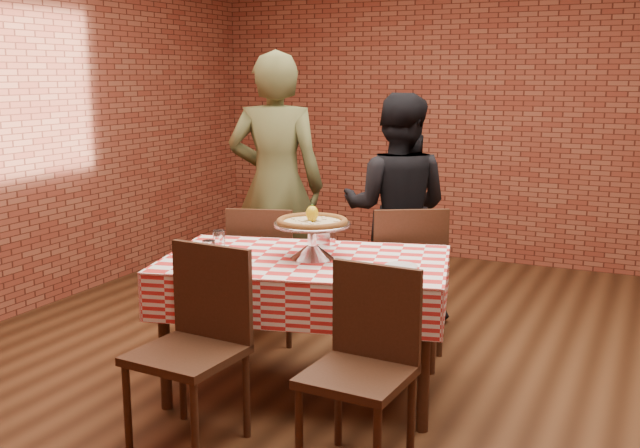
{
  "coord_description": "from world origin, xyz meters",
  "views": [
    {
      "loc": [
        1.47,
        -3.89,
        1.74
      ],
      "look_at": [
        -0.23,
        -0.25,
        0.93
      ],
      "focal_mm": 42.06,
      "sensor_mm": 36.0,
      "label": 1
    }
  ],
  "objects_px": {
    "water_glass_right": "(219,240)",
    "chair_near_left": "(186,351)",
    "pizza_stand": "(312,241)",
    "pizza": "(312,223)",
    "chair_near_right": "(357,376)",
    "water_glass_left": "(209,251)",
    "chair_far_right": "(403,276)",
    "condiment_caddy": "(325,234)",
    "diner_olive": "(276,186)",
    "diner_black": "(396,209)",
    "chair_far_left": "(266,272)",
    "table": "(305,326)"
  },
  "relations": [
    {
      "from": "water_glass_right",
      "to": "chair_near_left",
      "type": "xyz_separation_m",
      "value": [
        0.3,
        -0.78,
        -0.34
      ]
    },
    {
      "from": "pizza_stand",
      "to": "pizza",
      "type": "relative_size",
      "value": 1.11
    },
    {
      "from": "pizza",
      "to": "chair_near_right",
      "type": "relative_size",
      "value": 0.42
    },
    {
      "from": "water_glass_left",
      "to": "chair_far_right",
      "type": "distance_m",
      "value": 1.39
    },
    {
      "from": "chair_near_left",
      "to": "chair_near_right",
      "type": "relative_size",
      "value": 1.03
    },
    {
      "from": "pizza",
      "to": "chair_far_right",
      "type": "relative_size",
      "value": 0.41
    },
    {
      "from": "condiment_caddy",
      "to": "diner_olive",
      "type": "height_order",
      "value": "diner_olive"
    },
    {
      "from": "diner_olive",
      "to": "diner_black",
      "type": "distance_m",
      "value": 0.87
    },
    {
      "from": "pizza",
      "to": "chair_far_right",
      "type": "xyz_separation_m",
      "value": [
        0.23,
        0.86,
        -0.48
      ]
    },
    {
      "from": "chair_near_right",
      "to": "chair_far_left",
      "type": "distance_m",
      "value": 1.82
    },
    {
      "from": "chair_far_right",
      "to": "table",
      "type": "bearing_deg",
      "value": 43.26
    },
    {
      "from": "pizza",
      "to": "chair_near_left",
      "type": "xyz_separation_m",
      "value": [
        -0.26,
        -0.82,
        -0.48
      ]
    },
    {
      "from": "chair_near_left",
      "to": "diner_olive",
      "type": "relative_size",
      "value": 0.49
    },
    {
      "from": "chair_near_left",
      "to": "table",
      "type": "bearing_deg",
      "value": 78.46
    },
    {
      "from": "pizza_stand",
      "to": "water_glass_right",
      "type": "xyz_separation_m",
      "value": [
        -0.56,
        -0.04,
        -0.04
      ]
    },
    {
      "from": "chair_far_right",
      "to": "chair_near_left",
      "type": "bearing_deg",
      "value": 43.73
    },
    {
      "from": "chair_near_right",
      "to": "pizza",
      "type": "bearing_deg",
      "value": 131.5
    },
    {
      "from": "table",
      "to": "pizza_stand",
      "type": "distance_m",
      "value": 0.48
    },
    {
      "from": "water_glass_right",
      "to": "diner_olive",
      "type": "relative_size",
      "value": 0.06
    },
    {
      "from": "table",
      "to": "water_glass_left",
      "type": "relative_size",
      "value": 13.8
    },
    {
      "from": "chair_far_right",
      "to": "diner_black",
      "type": "relative_size",
      "value": 0.58
    },
    {
      "from": "water_glass_left",
      "to": "chair_far_right",
      "type": "height_order",
      "value": "chair_far_right"
    },
    {
      "from": "pizza",
      "to": "diner_black",
      "type": "relative_size",
      "value": 0.24
    },
    {
      "from": "table",
      "to": "pizza",
      "type": "relative_size",
      "value": 3.91
    },
    {
      "from": "water_glass_right",
      "to": "table",
      "type": "bearing_deg",
      "value": 2.38
    },
    {
      "from": "chair_far_left",
      "to": "water_glass_right",
      "type": "bearing_deg",
      "value": 79.56
    },
    {
      "from": "pizza_stand",
      "to": "water_glass_left",
      "type": "height_order",
      "value": "pizza_stand"
    },
    {
      "from": "water_glass_right",
      "to": "chair_far_left",
      "type": "height_order",
      "value": "chair_far_left"
    },
    {
      "from": "chair_far_right",
      "to": "diner_olive",
      "type": "height_order",
      "value": "diner_olive"
    },
    {
      "from": "chair_far_right",
      "to": "diner_olive",
      "type": "relative_size",
      "value": 0.5
    },
    {
      "from": "water_glass_left",
      "to": "diner_olive",
      "type": "relative_size",
      "value": 0.06
    },
    {
      "from": "chair_far_right",
      "to": "diner_black",
      "type": "bearing_deg",
      "value": -95.17
    },
    {
      "from": "condiment_caddy",
      "to": "chair_far_left",
      "type": "xyz_separation_m",
      "value": [
        -0.59,
        0.35,
        -0.38
      ]
    },
    {
      "from": "pizza",
      "to": "chair_far_left",
      "type": "xyz_separation_m",
      "value": [
        -0.64,
        0.64,
        -0.5
      ]
    },
    {
      "from": "chair_near_right",
      "to": "chair_far_right",
      "type": "xyz_separation_m",
      "value": [
        -0.32,
        1.58,
        0.02
      ]
    },
    {
      "from": "condiment_caddy",
      "to": "chair_far_left",
      "type": "distance_m",
      "value": 0.78
    },
    {
      "from": "pizza_stand",
      "to": "water_glass_right",
      "type": "distance_m",
      "value": 0.57
    },
    {
      "from": "chair_near_left",
      "to": "chair_far_left",
      "type": "relative_size",
      "value": 1.04
    },
    {
      "from": "table",
      "to": "condiment_caddy",
      "type": "xyz_separation_m",
      "value": [
        -0.03,
        0.31,
        0.45
      ]
    },
    {
      "from": "pizza_stand",
      "to": "water_glass_right",
      "type": "bearing_deg",
      "value": -175.82
    },
    {
      "from": "pizza_stand",
      "to": "chair_far_left",
      "type": "height_order",
      "value": "pizza_stand"
    },
    {
      "from": "pizza",
      "to": "table",
      "type": "bearing_deg",
      "value": -149.73
    },
    {
      "from": "pizza",
      "to": "chair_near_left",
      "type": "height_order",
      "value": "pizza"
    },
    {
      "from": "water_glass_left",
      "to": "condiment_caddy",
      "type": "bearing_deg",
      "value": 54.21
    },
    {
      "from": "condiment_caddy",
      "to": "diner_olive",
      "type": "relative_size",
      "value": 0.07
    },
    {
      "from": "condiment_caddy",
      "to": "diner_black",
      "type": "xyz_separation_m",
      "value": [
        0.07,
        1.06,
        -0.02
      ]
    },
    {
      "from": "water_glass_right",
      "to": "chair_far_left",
      "type": "relative_size",
      "value": 0.12
    },
    {
      "from": "water_glass_left",
      "to": "water_glass_right",
      "type": "height_order",
      "value": "same"
    },
    {
      "from": "table",
      "to": "chair_far_left",
      "type": "xyz_separation_m",
      "value": [
        -0.61,
        0.66,
        0.08
      ]
    },
    {
      "from": "table",
      "to": "pizza_stand",
      "type": "relative_size",
      "value": 3.53
    }
  ]
}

